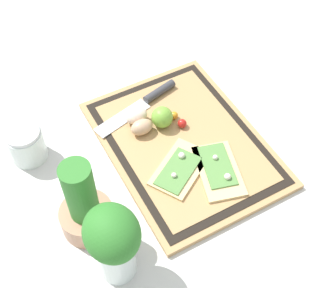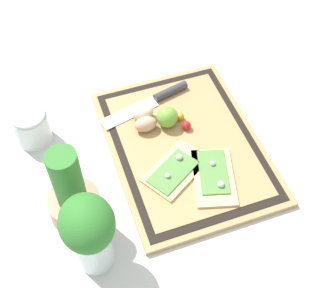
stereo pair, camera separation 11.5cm
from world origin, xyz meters
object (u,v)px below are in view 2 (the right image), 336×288
at_px(cherry_tomato_red, 186,125).
at_px(herb_pot, 72,195).
at_px(cherry_tomato_yellow, 180,117).
at_px(lime, 167,117).
at_px(egg_pink, 143,113).
at_px(pizza_slice_far, 175,170).
at_px(egg_brown, 146,124).
at_px(sauce_jar, 32,128).
at_px(herb_glass, 89,232).
at_px(pizza_slice_near, 214,176).
at_px(knife, 159,97).

height_order(cherry_tomato_red, herb_pot, herb_pot).
bearing_deg(cherry_tomato_yellow, lime, 95.97).
relative_size(egg_pink, cherry_tomato_yellow, 2.78).
height_order(pizza_slice_far, egg_brown, egg_brown).
bearing_deg(sauce_jar, egg_pink, -98.45).
relative_size(lime, herb_glass, 0.27).
distance_m(egg_pink, sauce_jar, 0.28).
distance_m(cherry_tomato_red, herb_glass, 0.42).
distance_m(lime, cherry_tomato_yellow, 0.04).
xyz_separation_m(pizza_slice_far, cherry_tomato_red, (0.12, -0.07, 0.01)).
bearing_deg(sauce_jar, cherry_tomato_red, -106.82).
xyz_separation_m(egg_pink, sauce_jar, (0.04, 0.28, 0.00)).
height_order(pizza_slice_far, egg_pink, egg_pink).
relative_size(egg_pink, herb_glass, 0.28).
relative_size(pizza_slice_near, egg_pink, 3.11).
xyz_separation_m(cherry_tomato_yellow, herb_glass, (-0.30, 0.30, 0.10)).
height_order(egg_pink, sauce_jar, sauce_jar).
bearing_deg(egg_pink, cherry_tomato_red, -127.08).
distance_m(pizza_slice_near, cherry_tomato_yellow, 0.20).
xyz_separation_m(knife, egg_pink, (-0.05, 0.06, 0.01)).
relative_size(pizza_slice_far, egg_brown, 3.14).
bearing_deg(lime, pizza_slice_far, 167.79).
relative_size(egg_brown, egg_pink, 1.00).
bearing_deg(cherry_tomato_yellow, sauce_jar, 78.04).
height_order(lime, herb_pot, herb_pot).
distance_m(pizza_slice_near, herb_pot, 0.33).
height_order(cherry_tomato_red, cherry_tomato_yellow, cherry_tomato_red).
height_order(knife, egg_brown, egg_brown).
bearing_deg(sauce_jar, pizza_slice_near, -125.97).
bearing_deg(egg_pink, cherry_tomato_yellow, -112.17).
xyz_separation_m(pizza_slice_far, egg_brown, (0.15, 0.03, 0.01)).
height_order(egg_brown, herb_glass, herb_glass).
xyz_separation_m(cherry_tomato_red, cherry_tomato_yellow, (0.03, 0.00, -0.00)).
bearing_deg(pizza_slice_near, pizza_slice_far, 59.61).
bearing_deg(egg_brown, egg_pink, -6.65).
relative_size(pizza_slice_near, lime, 3.26).
relative_size(cherry_tomato_red, herb_glass, 0.11).
distance_m(egg_brown, lime, 0.06).
distance_m(lime, herb_pot, 0.33).
bearing_deg(pizza_slice_far, herb_glass, 122.47).
bearing_deg(pizza_slice_near, knife, 8.03).
bearing_deg(herb_glass, egg_pink, -32.16).
distance_m(pizza_slice_near, pizza_slice_far, 0.09).
bearing_deg(herb_glass, sauce_jar, 10.24).
height_order(egg_brown, herb_pot, herb_pot).
xyz_separation_m(pizza_slice_near, cherry_tomato_red, (0.16, 0.01, 0.01)).
distance_m(pizza_slice_near, knife, 0.29).
bearing_deg(pizza_slice_near, cherry_tomato_yellow, 3.31).
height_order(egg_pink, herb_pot, herb_pot).
distance_m(egg_brown, cherry_tomato_red, 0.11).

